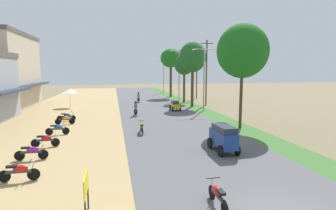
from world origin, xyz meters
name	(u,v)px	position (x,y,z in m)	size (l,w,h in m)	color
shophouse_far	(1,70)	(-19.98, 33.11, 5.05)	(7.96, 13.49, 10.10)	#C6B299
parked_motorbike_nearest	(19,171)	(-9.48, 5.75, 0.55)	(1.80, 0.54, 0.94)	black
parked_motorbike_second	(32,151)	(-9.80, 8.81, 0.55)	(1.80, 0.54, 0.94)	black
parked_motorbike_third	(46,140)	(-9.66, 11.42, 0.55)	(1.80, 0.54, 0.94)	black
parked_motorbike_fourth	(58,128)	(-9.56, 14.83, 0.55)	(1.80, 0.54, 0.94)	black
parked_motorbike_fifth	(65,119)	(-9.69, 19.01, 0.55)	(1.80, 0.54, 0.94)	black
parked_motorbike_sixth	(67,116)	(-9.84, 20.73, 0.55)	(1.80, 0.54, 0.94)	black
street_signboard	(86,187)	(-6.21, 2.10, 1.11)	(0.06, 1.30, 1.50)	#262628
vendor_umbrella	(70,91)	(-10.98, 30.85, 2.31)	(2.20, 2.20, 2.52)	#99999E
median_tree_nearest	(243,51)	(5.65, 14.36, 6.69)	(4.37, 4.37, 8.95)	#4C351E
median_tree_second	(193,58)	(5.49, 28.48, 6.79)	(3.67, 3.67, 8.86)	#4C351E
median_tree_third	(184,65)	(5.78, 33.91, 5.88)	(3.11, 3.11, 7.48)	#4C351E
median_tree_fourth	(171,59)	(5.44, 42.41, 7.22)	(3.85, 3.85, 8.99)	#4C351E
streetlamp_near	(204,75)	(5.80, 24.54, 4.50)	(3.16, 0.20, 7.69)	gray
streetlamp_mid	(179,71)	(5.80, 37.31, 4.89)	(3.16, 0.20, 8.44)	gray
streetlamp_far	(163,74)	(5.80, 51.86, 4.21)	(3.16, 0.20, 7.13)	gray
utility_pole_near	(206,72)	(7.95, 29.73, 4.86)	(1.80, 0.20, 9.34)	brown
utility_pole_far	(197,70)	(9.45, 39.01, 5.17)	(1.80, 0.20, 9.95)	brown
car_van_blue	(223,137)	(1.34, 8.00, 1.02)	(1.19, 2.41, 1.67)	navy
car_hatchback_yellow	(175,105)	(2.31, 25.26, 0.75)	(1.04, 2.00, 1.23)	gold
motorbike_ahead_second	(218,194)	(-1.54, 1.74, 0.57)	(0.54, 1.80, 0.94)	black
motorbike_ahead_third	(142,127)	(-3.08, 13.88, 0.57)	(0.54, 1.80, 0.94)	black
motorbike_ahead_fourth	(136,109)	(-2.86, 22.20, 0.86)	(0.54, 1.80, 1.66)	black
motorbike_ahead_fifth	(138,98)	(-1.42, 34.38, 0.86)	(0.54, 1.80, 1.66)	black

